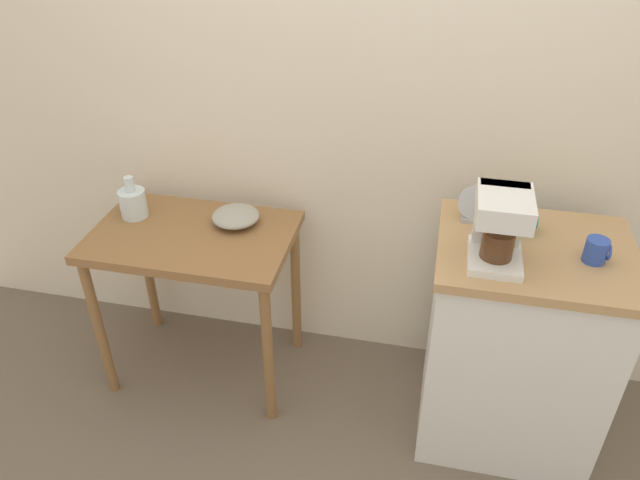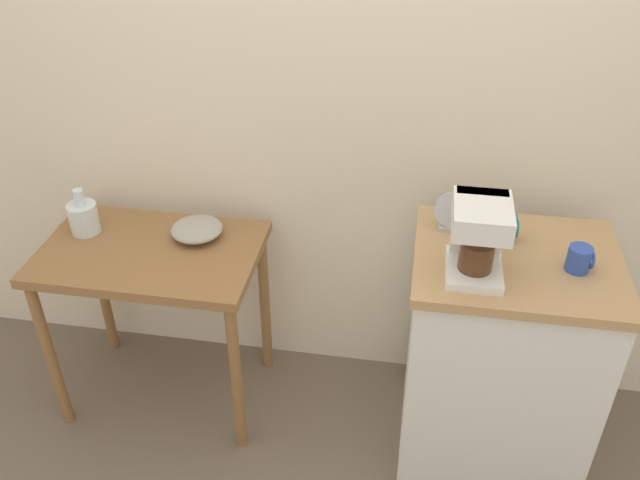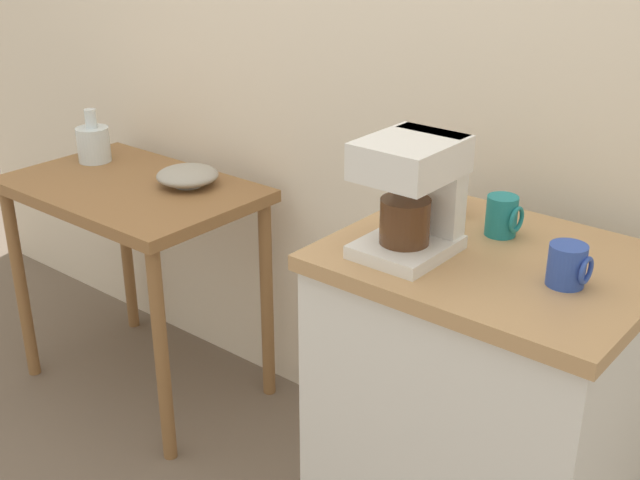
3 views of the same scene
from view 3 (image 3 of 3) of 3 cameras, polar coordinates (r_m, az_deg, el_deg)
ground_plane at (r=2.67m, az=-3.67°, el=-15.26°), size 8.00×8.00×0.00m
wooden_table at (r=2.79m, az=-13.00°, el=1.72°), size 0.85×0.55×0.77m
kitchen_counter at (r=2.05m, az=11.05°, el=-12.92°), size 0.70×0.58×0.94m
bowl_stoneware at (r=2.69m, az=-9.31°, el=4.50°), size 0.20×0.20×0.06m
glass_carafe_vase at (r=3.01m, az=-15.67°, el=6.60°), size 0.12×0.12×0.19m
coffee_maker at (r=1.76m, az=6.66°, el=3.50°), size 0.18×0.22×0.26m
mug_dark_teal at (r=1.91m, az=12.74°, el=1.66°), size 0.08×0.07×0.09m
mug_blue at (r=1.70m, az=17.06°, el=-1.72°), size 0.08×0.08×0.09m
table_clock at (r=2.01m, az=8.59°, el=3.61°), size 0.13×0.06×0.14m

